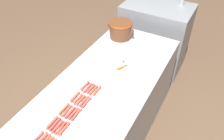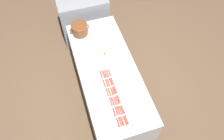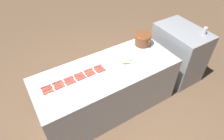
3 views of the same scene
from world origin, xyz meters
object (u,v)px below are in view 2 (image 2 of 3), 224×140
object	(u,v)px
hot_dog_24	(127,120)
hot_dog_23	(108,73)
hot_dog_1	(114,112)
hot_dog_6	(120,121)
back_cabinet	(84,18)
hot_dog_3	(107,92)
hot_dog_16	(109,82)
hot_dog_7	(117,111)
hot_dog_2	(111,101)
hot_dog_20	(117,100)
hot_dog_14	(115,101)
hot_dog_22	(111,82)
hot_dog_27	(116,90)
hot_dog_5	(101,75)
hot_dog_18	(125,120)
hot_dog_11	(104,74)
hot_dog_12	(122,121)
hot_dog_26	(119,99)
hot_dog_13	(119,110)
hot_dog_4	(104,83)
serving_spoon	(109,59)
carrot	(105,50)
hot_dog_28	(113,81)
hot_dog_8	(113,101)
hot_dog_29	(110,72)
hot_dog_25	(123,110)
hot_dog_17	(105,74)
hot_dog_0	(118,123)
hot_dog_9	(110,92)
hot_dog_19	(121,110)
bean_pot	(80,29)
hot_dog_21	(114,90)
hot_dog_10	(107,83)
hot_dog_15	(112,91)

from	to	relation	value
hot_dog_24	hot_dog_23	bearing A→B (deg)	92.15
hot_dog_1	hot_dog_6	xyz separation A→B (m)	(0.04, -0.15, 0.00)
back_cabinet	hot_dog_1	bearing A→B (deg)	-92.34
hot_dog_3	hot_dog_16	bearing A→B (deg)	66.84
hot_dog_3	hot_dog_7	distance (m)	0.32
hot_dog_3	hot_dog_23	size ratio (longest dim) A/B	1.00
hot_dog_2	hot_dog_20	world-z (taller)	same
hot_dog_14	hot_dog_16	world-z (taller)	same
hot_dog_16	hot_dog_23	bearing A→B (deg)	77.76
hot_dog_22	hot_dog_27	bearing A→B (deg)	-79.01
hot_dog_5	hot_dog_18	size ratio (longest dim) A/B	1.00
hot_dog_11	hot_dog_12	xyz separation A→B (m)	(0.03, -0.79, 0.00)
hot_dog_16	hot_dog_26	xyz separation A→B (m)	(0.06, -0.31, 0.00)
back_cabinet	hot_dog_13	bearing A→B (deg)	-90.73
hot_dog_4	serving_spoon	size ratio (longest dim) A/B	0.59
hot_dog_16	carrot	bearing A→B (deg)	78.28
hot_dog_28	carrot	xyz separation A→B (m)	(0.06, 0.60, 0.00)
hot_dog_8	hot_dog_16	size ratio (longest dim) A/B	1.00
hot_dog_14	hot_dog_29	size ratio (longest dim) A/B	1.00
hot_dog_16	hot_dog_20	bearing A→B (deg)	-83.90
carrot	hot_dog_16	bearing A→B (deg)	-101.72
hot_dog_5	hot_dog_25	bearing A→B (deg)	-78.69
hot_dog_27	hot_dog_29	world-z (taller)	same
hot_dog_11	hot_dog_22	size ratio (longest dim) A/B	1.00
hot_dog_7	hot_dog_17	world-z (taller)	same
hot_dog_0	hot_dog_9	distance (m)	0.48
hot_dog_3	hot_dog_16	size ratio (longest dim) A/B	1.00
hot_dog_18	carrot	world-z (taller)	carrot
hot_dog_29	hot_dog_19	bearing A→B (deg)	-93.19
hot_dog_24	hot_dog_25	bearing A→B (deg)	90.20
hot_dog_25	bean_pot	size ratio (longest dim) A/B	0.40
hot_dog_7	hot_dog_0	bearing A→B (deg)	-102.10
hot_dog_29	serving_spoon	xyz separation A→B (m)	(0.07, 0.25, -0.00)
hot_dog_2	hot_dog_18	world-z (taller)	same
hot_dog_16	hot_dog_7	bearing A→B (deg)	-93.41
hot_dog_19	hot_dog_22	world-z (taller)	same
hot_dog_0	hot_dog_23	size ratio (longest dim) A/B	1.00
hot_dog_4	hot_dog_8	distance (m)	0.32
hot_dog_22	hot_dog_21	bearing A→B (deg)	-90.39
hot_dog_10	hot_dog_22	bearing A→B (deg)	2.84
hot_dog_19	hot_dog_29	size ratio (longest dim) A/B	1.00
hot_dog_25	hot_dog_27	bearing A→B (deg)	89.84
hot_dog_15	hot_dog_26	size ratio (longest dim) A/B	1.00
hot_dog_16	hot_dog_19	size ratio (longest dim) A/B	1.00
hot_dog_12	hot_dog_26	world-z (taller)	same
hot_dog_9	hot_dog_22	world-z (taller)	same
hot_dog_20	bean_pot	distance (m)	1.45
hot_dog_0	hot_dog_28	bearing A→B (deg)	78.69
hot_dog_6	hot_dog_18	bearing A→B (deg)	-5.62
hot_dog_28	bean_pot	size ratio (longest dim) A/B	0.40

